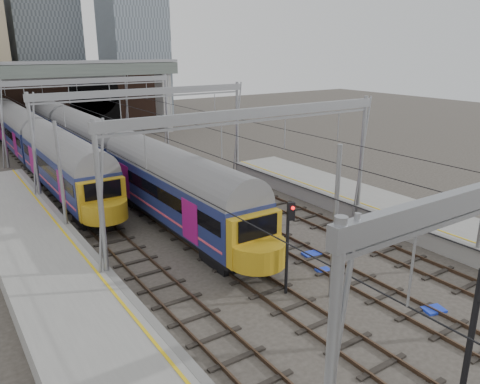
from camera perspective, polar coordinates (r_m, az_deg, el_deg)
ground at (r=20.92m, az=14.91°, el=-14.45°), size 160.00×160.00×0.00m
platform_left at (r=17.60m, az=-16.17°, el=-19.11°), size 4.32×55.00×1.12m
tracks at (r=31.65m, az=-5.72°, el=-2.71°), size 14.40×80.00×0.22m
overhead_line at (r=35.87m, az=-11.06°, el=10.21°), size 16.80×80.00×8.00m
retaining_wall at (r=65.39m, az=-20.57°, el=10.55°), size 28.00×2.75×9.00m
overbridge at (r=59.08m, az=-20.78°, el=12.79°), size 28.00×3.00×9.25m
city_skyline at (r=83.70m, az=-23.91°, el=20.24°), size 37.50×27.50×60.00m
train_main at (r=52.32m, az=-20.50°, el=7.17°), size 2.95×68.15×5.02m
train_second at (r=52.61m, az=-25.02°, el=6.67°), size 2.91×50.51×4.97m
signal_near_left at (r=14.65m, az=26.62°, el=-15.18°), size 0.39×0.49×5.45m
signal_near_centre at (r=20.76m, az=5.93°, el=-5.38°), size 0.35×0.45×4.44m
equip_cover_a at (r=22.21m, az=22.54°, el=-13.11°), size 1.05×0.87×0.11m
equip_cover_b at (r=24.23m, az=10.11°, el=-9.36°), size 0.81×0.63×0.09m
equip_cover_c at (r=25.85m, az=8.75°, el=-7.48°), size 1.06×0.82×0.11m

